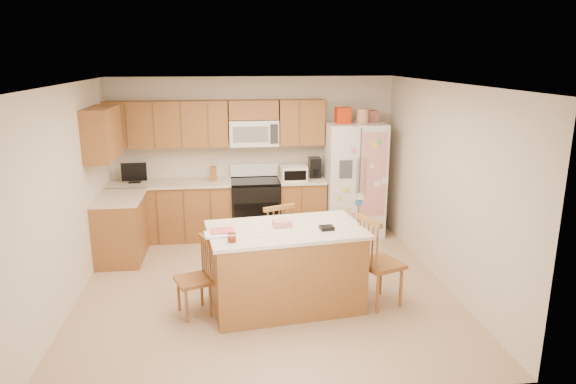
{
  "coord_description": "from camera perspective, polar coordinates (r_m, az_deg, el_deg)",
  "views": [
    {
      "loc": [
        -0.43,
        -5.92,
        2.8
      ],
      "look_at": [
        0.33,
        0.35,
        1.13
      ],
      "focal_mm": 32.0,
      "sensor_mm": 36.0,
      "label": 1
    }
  ],
  "objects": [
    {
      "name": "refrigerator",
      "position": [
        8.27,
        7.29,
        1.57
      ],
      "size": [
        0.9,
        0.79,
        2.04
      ],
      "color": "white",
      "rests_on": "ground"
    },
    {
      "name": "windsor_chair_left",
      "position": [
        5.84,
        -10.25,
        -9.52
      ],
      "size": [
        0.47,
        0.48,
        0.88
      ],
      "color": "#975F26",
      "rests_on": "ground"
    },
    {
      "name": "island",
      "position": [
        5.91,
        -0.26,
        -8.33
      ],
      "size": [
        1.84,
        1.21,
        1.03
      ],
      "color": "#975F26",
      "rests_on": "ground"
    },
    {
      "name": "windsor_chair_back",
      "position": [
        6.58,
        -1.58,
        -5.76
      ],
      "size": [
        0.57,
        0.56,
        1.03
      ],
      "color": "#975F26",
      "rests_on": "ground"
    },
    {
      "name": "cabinetry",
      "position": [
        7.96,
        -10.69,
        0.87
      ],
      "size": [
        3.36,
        1.56,
        2.15
      ],
      "color": "#975F26",
      "rests_on": "ground"
    },
    {
      "name": "stove",
      "position": [
        8.21,
        -3.63,
        -1.66
      ],
      "size": [
        0.76,
        0.65,
        1.13
      ],
      "color": "black",
      "rests_on": "ground"
    },
    {
      "name": "windsor_chair_right",
      "position": [
        6.02,
        9.99,
        -7.8
      ],
      "size": [
        0.58,
        0.59,
        1.07
      ],
      "color": "#975F26",
      "rests_on": "ground"
    },
    {
      "name": "ground",
      "position": [
        6.57,
        -2.54,
        -10.43
      ],
      "size": [
        4.5,
        4.5,
        0.0
      ],
      "primitive_type": "plane",
      "color": "tan",
      "rests_on": "ground"
    },
    {
      "name": "room_shell",
      "position": [
        6.09,
        -2.69,
        1.91
      ],
      "size": [
        4.6,
        4.6,
        2.52
      ],
      "color": "beige",
      "rests_on": "ground"
    }
  ]
}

